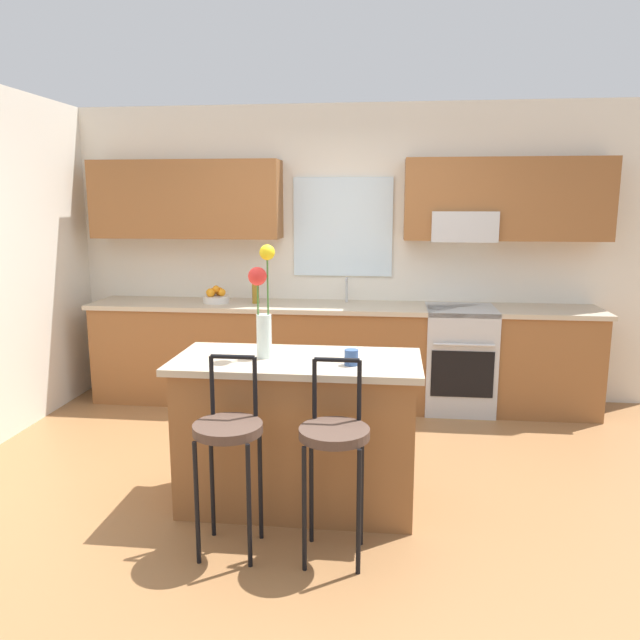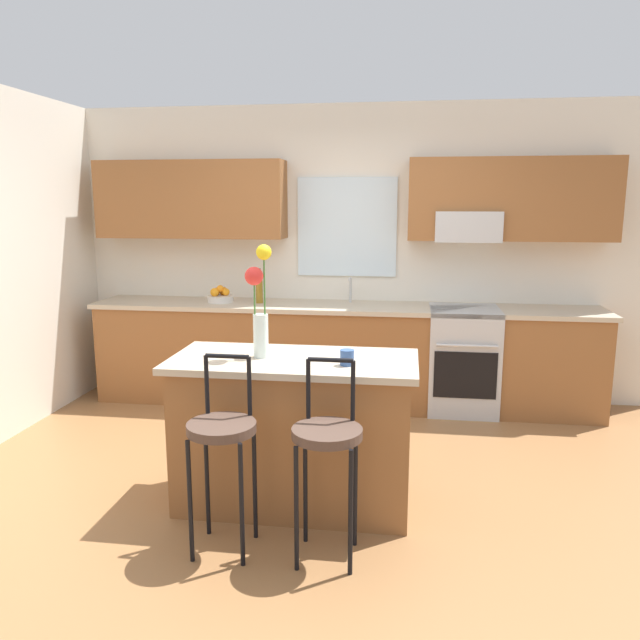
# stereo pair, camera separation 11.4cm
# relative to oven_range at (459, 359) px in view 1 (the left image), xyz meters

# --- Properties ---
(ground_plane) EXTENTS (14.00, 14.00, 0.00)m
(ground_plane) POSITION_rel_oven_range_xyz_m (-1.07, -1.68, -0.46)
(ground_plane) COLOR olive
(back_wall_assembly) EXTENTS (5.60, 0.50, 2.70)m
(back_wall_assembly) POSITION_rel_oven_range_xyz_m (-1.05, 0.31, 1.05)
(back_wall_assembly) COLOR silver
(back_wall_assembly) RESTS_ON ground
(counter_run) EXTENTS (4.56, 0.64, 0.92)m
(counter_run) POSITION_rel_oven_range_xyz_m (-1.07, 0.02, 0.01)
(counter_run) COLOR brown
(counter_run) RESTS_ON ground
(sink_faucet) EXTENTS (0.02, 0.13, 0.23)m
(sink_faucet) POSITION_rel_oven_range_xyz_m (-1.02, 0.17, 0.60)
(sink_faucet) COLOR #B7BABC
(sink_faucet) RESTS_ON counter_run
(oven_range) EXTENTS (0.60, 0.64, 0.92)m
(oven_range) POSITION_rel_oven_range_xyz_m (0.00, 0.00, 0.00)
(oven_range) COLOR #B7BABC
(oven_range) RESTS_ON ground
(kitchen_island) EXTENTS (1.46, 0.69, 0.92)m
(kitchen_island) POSITION_rel_oven_range_xyz_m (-1.16, -1.92, 0.00)
(kitchen_island) COLOR brown
(kitchen_island) RESTS_ON ground
(bar_stool_near) EXTENTS (0.36, 0.36, 1.04)m
(bar_stool_near) POSITION_rel_oven_range_xyz_m (-1.43, -2.48, 0.18)
(bar_stool_near) COLOR black
(bar_stool_near) RESTS_ON ground
(bar_stool_middle) EXTENTS (0.36, 0.36, 1.04)m
(bar_stool_middle) POSITION_rel_oven_range_xyz_m (-0.88, -2.48, 0.18)
(bar_stool_middle) COLOR black
(bar_stool_middle) RESTS_ON ground
(flower_vase) EXTENTS (0.16, 0.11, 0.67)m
(flower_vase) POSITION_rel_oven_range_xyz_m (-1.36, -1.93, 0.79)
(flower_vase) COLOR silver
(flower_vase) RESTS_ON kitchen_island
(mug_ceramic) EXTENTS (0.08, 0.08, 0.09)m
(mug_ceramic) POSITION_rel_oven_range_xyz_m (-0.83, -2.04, 0.51)
(mug_ceramic) COLOR #33518C
(mug_ceramic) RESTS_ON kitchen_island
(fruit_bowl_oranges) EXTENTS (0.24, 0.24, 0.16)m
(fruit_bowl_oranges) POSITION_rel_oven_range_xyz_m (-2.21, 0.03, 0.52)
(fruit_bowl_oranges) COLOR silver
(fruit_bowl_oranges) RESTS_ON counter_run
(bottle_olive_oil) EXTENTS (0.06, 0.06, 0.32)m
(bottle_olive_oil) POSITION_rel_oven_range_xyz_m (-1.84, 0.02, 0.59)
(bottle_olive_oil) COLOR olive
(bottle_olive_oil) RESTS_ON counter_run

